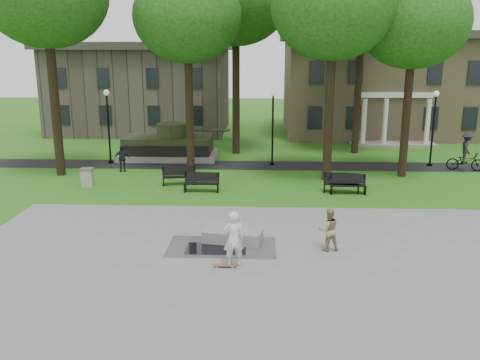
{
  "coord_description": "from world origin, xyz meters",
  "views": [
    {
      "loc": [
        -0.23,
        -19.64,
        7.05
      ],
      "look_at": [
        -1.16,
        2.65,
        1.4
      ],
      "focal_mm": 38.0,
      "sensor_mm": 36.0,
      "label": 1
    }
  ],
  "objects_px": {
    "skateboarder": "(234,239)",
    "park_bench_0": "(179,175)",
    "friend_watching": "(328,229)",
    "cyclist": "(466,155)",
    "concrete_block": "(233,236)",
    "trash_bin": "(87,177)"
  },
  "relations": [
    {
      "from": "concrete_block",
      "to": "skateboarder",
      "type": "bearing_deg",
      "value": -85.9
    },
    {
      "from": "skateboarder",
      "to": "trash_bin",
      "type": "xyz_separation_m",
      "value": [
        -8.48,
        10.32,
        -0.5
      ]
    },
    {
      "from": "friend_watching",
      "to": "park_bench_0",
      "type": "xyz_separation_m",
      "value": [
        -6.9,
        9.21,
        -0.29
      ]
    },
    {
      "from": "park_bench_0",
      "to": "trash_bin",
      "type": "distance_m",
      "value": 4.96
    },
    {
      "from": "skateboarder",
      "to": "friend_watching",
      "type": "relative_size",
      "value": 1.21
    },
    {
      "from": "skateboarder",
      "to": "cyclist",
      "type": "relative_size",
      "value": 0.82
    },
    {
      "from": "concrete_block",
      "to": "cyclist",
      "type": "xyz_separation_m",
      "value": [
        13.5,
        12.6,
        0.71
      ]
    },
    {
      "from": "concrete_block",
      "to": "friend_watching",
      "type": "bearing_deg",
      "value": -11.77
    },
    {
      "from": "cyclist",
      "to": "park_bench_0",
      "type": "bearing_deg",
      "value": 113.58
    },
    {
      "from": "skateboarder",
      "to": "trash_bin",
      "type": "bearing_deg",
      "value": -62.15
    },
    {
      "from": "friend_watching",
      "to": "trash_bin",
      "type": "xyz_separation_m",
      "value": [
        -11.84,
        8.78,
        -0.33
      ]
    },
    {
      "from": "concrete_block",
      "to": "skateboarder",
      "type": "height_order",
      "value": "skateboarder"
    },
    {
      "from": "skateboarder",
      "to": "park_bench_0",
      "type": "height_order",
      "value": "skateboarder"
    },
    {
      "from": "concrete_block",
      "to": "park_bench_0",
      "type": "distance_m",
      "value": 9.13
    },
    {
      "from": "park_bench_0",
      "to": "friend_watching",
      "type": "bearing_deg",
      "value": -64.39
    },
    {
      "from": "skateboarder",
      "to": "trash_bin",
      "type": "relative_size",
      "value": 2.0
    },
    {
      "from": "friend_watching",
      "to": "trash_bin",
      "type": "bearing_deg",
      "value": -50.56
    },
    {
      "from": "skateboarder",
      "to": "cyclist",
      "type": "height_order",
      "value": "cyclist"
    },
    {
      "from": "skateboarder",
      "to": "park_bench_0",
      "type": "relative_size",
      "value": 1.04
    },
    {
      "from": "skateboarder",
      "to": "trash_bin",
      "type": "distance_m",
      "value": 13.37
    },
    {
      "from": "trash_bin",
      "to": "cyclist",
      "type": "bearing_deg",
      "value": 11.79
    },
    {
      "from": "friend_watching",
      "to": "cyclist",
      "type": "bearing_deg",
      "value": -140.83
    }
  ]
}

